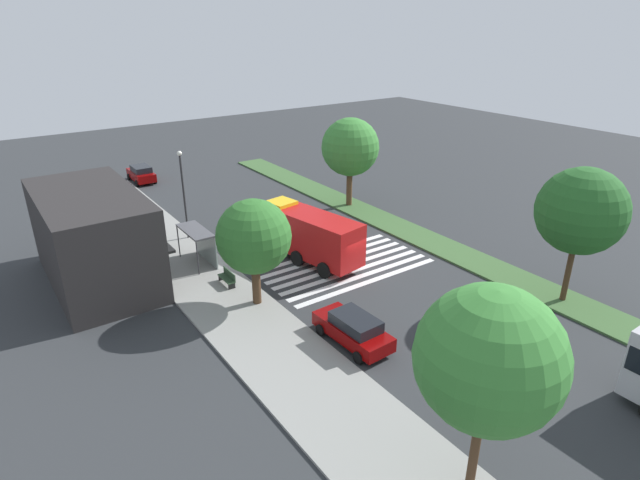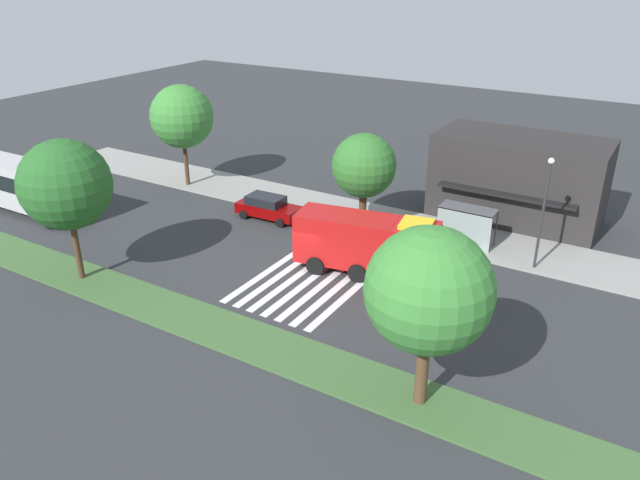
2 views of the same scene
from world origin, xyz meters
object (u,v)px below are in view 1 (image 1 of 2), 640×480
parked_car_west (353,329)px  bench_near_shelter (228,278)px  fire_truck (306,232)px  sidewalk_tree_far_west (489,359)px  parked_car_mid (141,174)px  street_lamp (183,188)px  bus_stop_shelter (201,238)px  median_tree_far_west (581,211)px  sidewalk_tree_west (254,237)px  median_tree_west (350,147)px

parked_car_west → bench_near_shelter: (9.48, 2.64, -0.27)m
fire_truck → sidewalk_tree_far_west: (-19.62, 5.93, 3.67)m
bench_near_shelter → sidewalk_tree_far_west: size_ratio=0.20×
parked_car_mid → street_lamp: size_ratio=0.62×
parked_car_mid → bus_stop_shelter: bearing=172.9°
street_lamp → median_tree_far_west: median_tree_far_west is taller
fire_truck → parked_car_mid: (25.28, 3.73, -1.13)m
sidewalk_tree_west → median_tree_west: 18.63m
parked_car_west → median_tree_west: (17.08, -13.03, 4.52)m
bus_stop_shelter → bench_near_shelter: size_ratio=2.19×
bus_stop_shelter → median_tree_far_west: 23.66m
bus_stop_shelter → parked_car_mid: bearing=-6.9°
sidewalk_tree_far_west → median_tree_west: size_ratio=1.03×
parked_car_west → sidewalk_tree_far_west: size_ratio=0.59×
street_lamp → median_tree_far_west: size_ratio=0.83×
sidewalk_tree_far_west → sidewalk_tree_west: size_ratio=1.25×
sidewalk_tree_far_west → median_tree_far_west: size_ratio=0.99×
parked_car_west → sidewalk_tree_far_west: (-9.59, 2.20, 4.82)m
bench_near_shelter → median_tree_west: 18.06m
bench_near_shelter → median_tree_west: size_ratio=0.21×
parked_car_mid → sidewalk_tree_far_west: bearing=177.0°
sidewalk_tree_west → median_tree_far_west: bearing=-123.9°
parked_car_mid → bench_near_shelter: parked_car_mid is taller
bus_stop_shelter → parked_car_west: bearing=-169.0°
parked_car_mid → sidewalk_tree_far_west: (-44.90, 2.20, 4.79)m
fire_truck → bench_near_shelter: bearing=84.8°
median_tree_west → sidewalk_tree_far_west: bearing=150.3°
parked_car_mid → median_tree_west: size_ratio=0.54×
median_tree_far_west → sidewalk_tree_west: bearing=56.1°
sidewalk_tree_west → fire_truck: bearing=-58.5°
fire_truck → median_tree_west: median_tree_west is taller
fire_truck → bench_near_shelter: fire_truck is taller
parked_car_mid → sidewalk_tree_west: sidewalk_tree_west is taller
parked_car_mid → fire_truck: bearing=-171.8°
fire_truck → parked_car_mid: fire_truck is taller
fire_truck → bench_near_shelter: size_ratio=5.45×
parked_car_west → bench_near_shelter: parked_car_west is taller
sidewalk_tree_far_west → bus_stop_shelter: bearing=1.1°
fire_truck → median_tree_far_west: bearing=-156.3°
sidewalk_tree_west → median_tree_far_west: (-10.22, -15.23, 1.41)m
bus_stop_shelter → sidewalk_tree_west: size_ratio=0.55×
parked_car_mid → parked_car_west: bearing=179.8°
parked_car_west → street_lamp: street_lamp is taller
bus_stop_shelter → sidewalk_tree_far_west: (-23.06, -0.43, 3.79)m
street_lamp → bus_stop_shelter: bearing=170.0°
street_lamp → sidewalk_tree_far_west: bearing=179.2°
bus_stop_shelter → median_tree_west: size_ratio=0.45×
parked_car_mid → street_lamp: 17.56m
median_tree_far_west → median_tree_west: bearing=0.0°
median_tree_west → sidewalk_tree_west: bearing=125.1°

